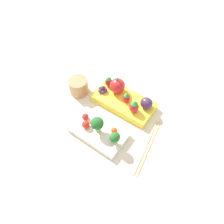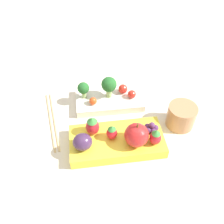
{
  "view_description": "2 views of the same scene",
  "coord_description": "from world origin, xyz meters",
  "px_view_note": "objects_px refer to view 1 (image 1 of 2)",
  "views": [
    {
      "loc": [
        -0.25,
        0.3,
        0.58
      ],
      "look_at": [
        0.0,
        -0.0,
        0.04
      ],
      "focal_mm": 32.0,
      "sensor_mm": 36.0,
      "label": 1
    },
    {
      "loc": [
        -0.02,
        -0.44,
        0.5
      ],
      "look_at": [
        0.0,
        -0.0,
        0.04
      ],
      "focal_mm": 40.0,
      "sensor_mm": 36.0,
      "label": 2
    }
  ],
  "objects_px": {
    "strawberry_0": "(125,97)",
    "plum": "(146,103)",
    "chopsticks_pair": "(148,146)",
    "cherry_tomato_1": "(114,130)",
    "bento_box_savoury": "(99,132)",
    "strawberry_2": "(134,107)",
    "drinking_cup": "(79,86)",
    "bento_box_fruit": "(124,102)",
    "cherry_tomato_2": "(86,124)",
    "apple": "(117,86)",
    "strawberry_1": "(109,81)",
    "broccoli_floret_1": "(115,138)",
    "grape_cluster": "(102,89)",
    "broccoli_floret_0": "(98,124)",
    "cherry_tomato_0": "(85,117)"
  },
  "relations": [
    {
      "from": "grape_cluster",
      "to": "broccoli_floret_0",
      "type": "bearing_deg",
      "value": 127.01
    },
    {
      "from": "broccoli_floret_0",
      "to": "cherry_tomato_1",
      "type": "height_order",
      "value": "broccoli_floret_0"
    },
    {
      "from": "chopsticks_pair",
      "to": "strawberry_1",
      "type": "bearing_deg",
      "value": -22.71
    },
    {
      "from": "bento_box_savoury",
      "to": "apple",
      "type": "xyz_separation_m",
      "value": [
        0.06,
        -0.17,
        0.04
      ]
    },
    {
      "from": "broccoli_floret_0",
      "to": "strawberry_0",
      "type": "distance_m",
      "value": 0.15
    },
    {
      "from": "cherry_tomato_0",
      "to": "bento_box_fruit",
      "type": "bearing_deg",
      "value": -109.39
    },
    {
      "from": "apple",
      "to": "strawberry_2",
      "type": "bearing_deg",
      "value": 160.29
    },
    {
      "from": "bento_box_fruit",
      "to": "chopsticks_pair",
      "type": "xyz_separation_m",
      "value": [
        -0.17,
        0.09,
        -0.01
      ]
    },
    {
      "from": "bento_box_savoury",
      "to": "strawberry_2",
      "type": "distance_m",
      "value": 0.14
    },
    {
      "from": "strawberry_0",
      "to": "strawberry_2",
      "type": "relative_size",
      "value": 0.79
    },
    {
      "from": "plum",
      "to": "chopsticks_pair",
      "type": "xyz_separation_m",
      "value": [
        -0.09,
        0.11,
        -0.04
      ]
    },
    {
      "from": "apple",
      "to": "strawberry_2",
      "type": "relative_size",
      "value": 1.31
    },
    {
      "from": "strawberry_1",
      "to": "bento_box_savoury",
      "type": "bearing_deg",
      "value": 120.89
    },
    {
      "from": "plum",
      "to": "drinking_cup",
      "type": "xyz_separation_m",
      "value": [
        0.25,
        0.08,
        -0.02
      ]
    },
    {
      "from": "broccoli_floret_1",
      "to": "bento_box_fruit",
      "type": "bearing_deg",
      "value": -61.96
    },
    {
      "from": "broccoli_floret_1",
      "to": "chopsticks_pair",
      "type": "height_order",
      "value": "broccoli_floret_1"
    },
    {
      "from": "broccoli_floret_0",
      "to": "cherry_tomato_0",
      "type": "bearing_deg",
      "value": -6.52
    },
    {
      "from": "bento_box_fruit",
      "to": "apple",
      "type": "bearing_deg",
      "value": -20.63
    },
    {
      "from": "apple",
      "to": "drinking_cup",
      "type": "relative_size",
      "value": 0.91
    },
    {
      "from": "bento_box_savoury",
      "to": "grape_cluster",
      "type": "bearing_deg",
      "value": -53.02
    },
    {
      "from": "cherry_tomato_1",
      "to": "plum",
      "type": "relative_size",
      "value": 0.47
    },
    {
      "from": "cherry_tomato_2",
      "to": "strawberry_1",
      "type": "bearing_deg",
      "value": -72.44
    },
    {
      "from": "bento_box_fruit",
      "to": "chopsticks_pair",
      "type": "height_order",
      "value": "bento_box_fruit"
    },
    {
      "from": "apple",
      "to": "strawberry_0",
      "type": "xyz_separation_m",
      "value": [
        -0.05,
        0.02,
        -0.01
      ]
    },
    {
      "from": "broccoli_floret_1",
      "to": "chopsticks_pair",
      "type": "xyz_separation_m",
      "value": [
        -0.09,
        -0.07,
        -0.05
      ]
    },
    {
      "from": "broccoli_floret_1",
      "to": "grape_cluster",
      "type": "bearing_deg",
      "value": -38.82
    },
    {
      "from": "cherry_tomato_2",
      "to": "plum",
      "type": "bearing_deg",
      "value": -119.3
    },
    {
      "from": "strawberry_0",
      "to": "plum",
      "type": "relative_size",
      "value": 0.9
    },
    {
      "from": "bento_box_fruit",
      "to": "strawberry_0",
      "type": "relative_size",
      "value": 5.88
    },
    {
      "from": "bento_box_fruit",
      "to": "cherry_tomato_2",
      "type": "xyz_separation_m",
      "value": [
        0.03,
        0.17,
        0.02
      ]
    },
    {
      "from": "strawberry_2",
      "to": "plum",
      "type": "relative_size",
      "value": 1.15
    },
    {
      "from": "bento_box_fruit",
      "to": "cherry_tomato_2",
      "type": "relative_size",
      "value": 8.98
    },
    {
      "from": "plum",
      "to": "apple",
      "type": "bearing_deg",
      "value": 3.26
    },
    {
      "from": "broccoli_floret_1",
      "to": "drinking_cup",
      "type": "relative_size",
      "value": 0.68
    },
    {
      "from": "strawberry_1",
      "to": "drinking_cup",
      "type": "bearing_deg",
      "value": 43.57
    },
    {
      "from": "plum",
      "to": "chopsticks_pair",
      "type": "bearing_deg",
      "value": 128.48
    },
    {
      "from": "cherry_tomato_0",
      "to": "strawberry_0",
      "type": "bearing_deg",
      "value": -111.96
    },
    {
      "from": "bento_box_savoury",
      "to": "cherry_tomato_1",
      "type": "distance_m",
      "value": 0.05
    },
    {
      "from": "bento_box_savoury",
      "to": "cherry_tomato_2",
      "type": "relative_size",
      "value": 7.43
    },
    {
      "from": "cherry_tomato_0",
      "to": "strawberry_2",
      "type": "height_order",
      "value": "strawberry_2"
    },
    {
      "from": "cherry_tomato_1",
      "to": "strawberry_2",
      "type": "xyz_separation_m",
      "value": [
        -0.0,
        -0.11,
        0.02
      ]
    },
    {
      "from": "bento_box_savoury",
      "to": "chopsticks_pair",
      "type": "distance_m",
      "value": 0.17
    },
    {
      "from": "grape_cluster",
      "to": "cherry_tomato_1",
      "type": "bearing_deg",
      "value": 143.19
    },
    {
      "from": "bento_box_fruit",
      "to": "plum",
      "type": "bearing_deg",
      "value": -163.63
    },
    {
      "from": "strawberry_2",
      "to": "chopsticks_pair",
      "type": "height_order",
      "value": "strawberry_2"
    },
    {
      "from": "broccoli_floret_1",
      "to": "apple",
      "type": "distance_m",
      "value": 0.21
    },
    {
      "from": "strawberry_0",
      "to": "strawberry_1",
      "type": "relative_size",
      "value": 0.94
    },
    {
      "from": "drinking_cup",
      "to": "grape_cluster",
      "type": "bearing_deg",
      "value": -154.28
    },
    {
      "from": "bento_box_fruit",
      "to": "drinking_cup",
      "type": "xyz_separation_m",
      "value": [
        0.17,
        0.06,
        0.02
      ]
    },
    {
      "from": "strawberry_0",
      "to": "grape_cluster",
      "type": "distance_m",
      "value": 0.09
    }
  ]
}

